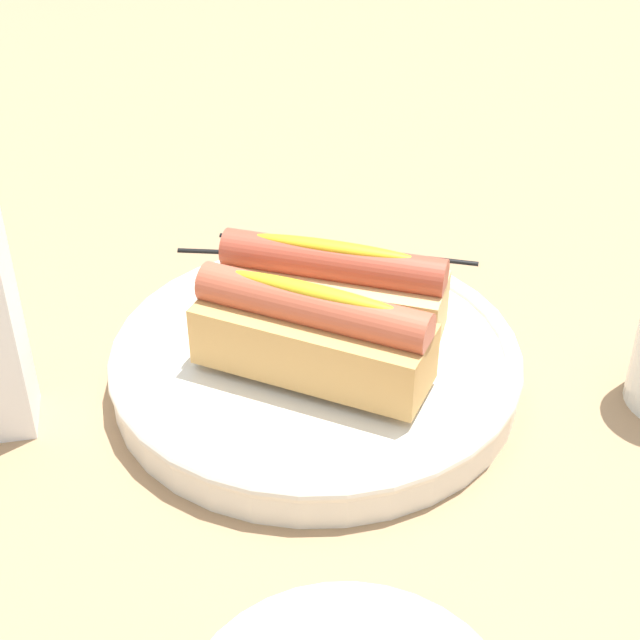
{
  "coord_description": "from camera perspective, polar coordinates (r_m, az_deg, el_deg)",
  "views": [
    {
      "loc": [
        -0.04,
        0.51,
        0.4
      ],
      "look_at": [
        -0.0,
        0.01,
        0.05
      ],
      "focal_mm": 52.91,
      "sensor_mm": 36.0,
      "label": 1
    }
  ],
  "objects": [
    {
      "name": "chopstick_near",
      "position": [
        0.78,
        -0.66,
        4.05
      ],
      "size": [
        0.22,
        0.01,
        0.01
      ],
      "primitive_type": "cylinder",
      "rotation": [
        0.0,
        1.57,
        -0.01
      ],
      "color": "black",
      "rests_on": "ground_plane"
    },
    {
      "name": "chopstick_far",
      "position": [
        0.79,
        1.59,
        4.41
      ],
      "size": [
        0.22,
        0.04,
        0.01
      ],
      "primitive_type": "cylinder",
      "rotation": [
        0.0,
        1.57,
        -0.15
      ],
      "color": "black",
      "rests_on": "ground_plane"
    },
    {
      "name": "ground_plane",
      "position": [
        0.65,
        -0.23,
        -3.42
      ],
      "size": [
        2.4,
        2.4,
        0.0
      ],
      "primitive_type": "plane",
      "color": "#9E7A56"
    },
    {
      "name": "hotdog_back",
      "position": [
        0.59,
        -0.82,
        -0.81
      ],
      "size": [
        0.16,
        0.1,
        0.06
      ],
      "color": "tan",
      "rests_on": "serving_bowl"
    },
    {
      "name": "serving_bowl",
      "position": [
        0.63,
        -0.0,
        -2.56
      ],
      "size": [
        0.27,
        0.27,
        0.03
      ],
      "color": "silver",
      "rests_on": "ground_plane"
    },
    {
      "name": "hotdog_front",
      "position": [
        0.63,
        0.76,
        1.94
      ],
      "size": [
        0.16,
        0.08,
        0.06
      ],
      "color": "#DBB270",
      "rests_on": "serving_bowl"
    }
  ]
}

